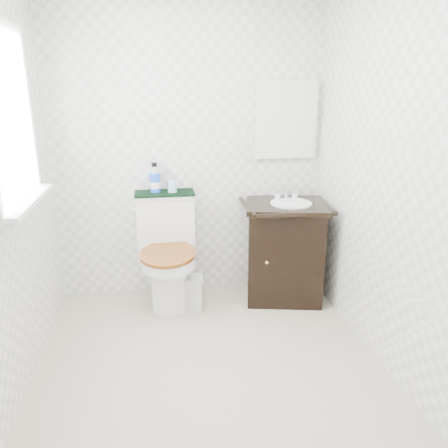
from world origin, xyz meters
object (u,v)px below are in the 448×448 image
object	(u,v)px
trash_bin	(191,292)
mouthwash_bottle	(155,179)
toilet	(168,258)
cup	(172,186)
vanity	(284,249)

from	to	relation	value
trash_bin	mouthwash_bottle	xyz separation A→B (m)	(-0.24, 0.31, 0.87)
toilet	mouthwash_bottle	xyz separation A→B (m)	(-0.07, 0.14, 0.63)
trash_bin	cup	world-z (taller)	cup
vanity	toilet	bearing A→B (deg)	176.46
toilet	vanity	distance (m)	0.97
toilet	mouthwash_bottle	size ratio (longest dim) A/B	3.77
vanity	trash_bin	size ratio (longest dim) A/B	3.29
toilet	cup	distance (m)	0.58
vanity	mouthwash_bottle	distance (m)	1.20
vanity	trash_bin	distance (m)	0.85
toilet	cup	world-z (taller)	cup
trash_bin	mouthwash_bottle	distance (m)	0.95
trash_bin	mouthwash_bottle	world-z (taller)	mouthwash_bottle
toilet	vanity	size ratio (longest dim) A/B	0.96
toilet	mouthwash_bottle	bearing A→B (deg)	115.99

